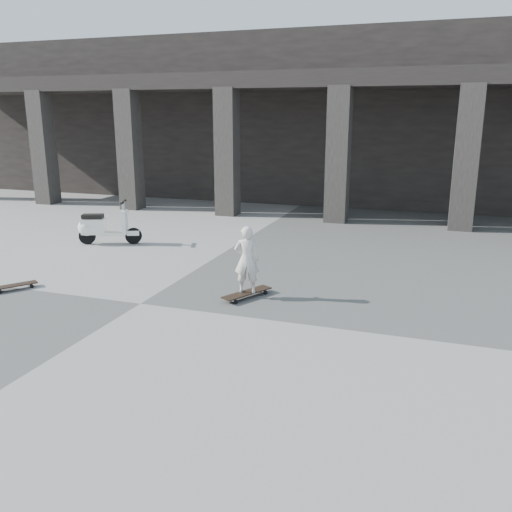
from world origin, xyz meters
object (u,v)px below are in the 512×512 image
(skateboard_spare, at_px, (15,286))
(child, at_px, (247,260))
(longboard, at_px, (247,293))
(scooter, at_px, (99,227))

(skateboard_spare, relative_size, child, 0.64)
(skateboard_spare, xyz_separation_m, child, (4.29, 1.00, 0.63))
(longboard, relative_size, child, 0.85)
(longboard, relative_size, skateboard_spare, 1.34)
(longboard, xyz_separation_m, skateboard_spare, (-4.29, -1.00, -0.01))
(longboard, xyz_separation_m, child, (0.00, 0.00, 0.63))
(skateboard_spare, xyz_separation_m, scooter, (-0.66, 3.67, 0.36))
(child, distance_m, scooter, 5.63)
(scooter, bearing_deg, skateboard_spare, -100.62)
(skateboard_spare, height_order, scooter, scooter)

